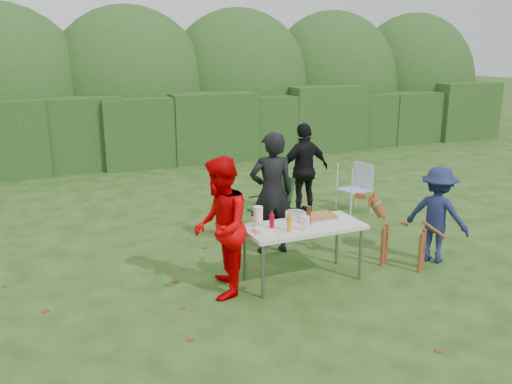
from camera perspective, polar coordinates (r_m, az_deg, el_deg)
name	(u,v)px	position (r m, az deg, el deg)	size (l,w,h in m)	color
ground	(289,286)	(6.88, 3.48, -9.86)	(80.00, 80.00, 0.00)	#1E4211
hedge_row	(145,130)	(13.98, -11.64, 6.39)	(22.00, 1.40, 1.70)	#23471C
shrub_backdrop	(130,95)	(15.46, -13.08, 9.92)	(20.00, 2.60, 3.20)	#3D6628
folding_table	(303,229)	(6.81, 5.00, -3.91)	(1.50, 0.70, 0.74)	silver
person_cook	(272,193)	(7.68, 1.65, -0.12)	(0.64, 0.42, 1.76)	black
person_red_jacket	(220,228)	(6.37, -3.76, -3.76)	(0.82, 0.64, 1.68)	#D80002
person_black_puffy	(304,170)	(9.47, 5.11, 2.35)	(0.96, 0.40, 1.63)	black
child	(437,215)	(7.82, 18.53, -2.29)	(0.86, 0.50, 1.33)	#19214E
dog	(404,234)	(7.52, 15.30, -4.26)	(1.00, 0.40, 0.95)	brown
camping_chair	(270,207)	(8.40, 1.46, -1.60)	(0.61, 0.61, 0.97)	#193F20
lawn_chair	(354,188)	(9.89, 10.32, 0.45)	(0.52, 0.52, 0.87)	#4B6AB7
food_tray	(319,218)	(7.07, 6.62, -2.69)	(0.45, 0.30, 0.02)	#B7B7BA
focaccia_bread	(319,215)	(7.06, 6.63, -2.47)	(0.40, 0.26, 0.04)	#B07139
mustard_bottle	(289,223)	(6.53, 3.51, -3.29)	(0.06, 0.06, 0.20)	orange
ketchup_bottle	(272,223)	(6.50, 1.68, -3.29)	(0.06, 0.06, 0.22)	#A30622
beer_bottle	(309,216)	(6.77, 5.57, -2.48)	(0.06, 0.06, 0.24)	#47230F
paper_towel_roll	(258,217)	(6.66, 0.21, -2.63)	(0.12, 0.12, 0.26)	white
cup_stack	(306,223)	(6.57, 5.30, -3.32)	(0.08, 0.08, 0.18)	white
pasta_bowl	(295,215)	(6.99, 4.15, -2.48)	(0.26, 0.26, 0.10)	silver
plate_stack	(264,230)	(6.52, 0.83, -4.01)	(0.24, 0.24, 0.05)	white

